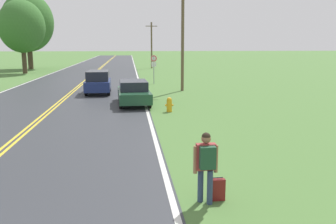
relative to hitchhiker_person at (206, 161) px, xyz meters
The scene contains 10 objects.
hitchhiker_person is the anchor object (origin of this frame).
suitcase 0.86m from the hitchhiker_person, 24.37° to the left, with size 0.37×0.15×0.58m.
fire_hydrant 11.66m from the hitchhiker_person, 87.74° to the left, with size 0.46×0.30×0.81m.
traffic_sign 25.99m from the hitchhiker_person, 88.66° to the left, with size 0.60×0.10×2.70m.
utility_pole_midground 21.10m from the hitchhiker_person, 83.00° to the left, with size 1.80×0.24×8.57m.
utility_pole_far 48.59m from the hitchhiker_person, 87.82° to the left, with size 1.80×0.24×7.07m.
tree_left_verge 51.89m from the hitchhiker_person, 108.80° to the left, with size 7.52×7.52×11.27m.
tree_behind_sign 43.10m from the hitchhiker_person, 110.62° to the left, with size 5.73×5.73×9.22m.
car_dark_green_sedan_approaching 14.52m from the hitchhiker_person, 95.82° to the left, with size 2.10×4.73×1.47m.
car_dark_blue_suv_mid_near 20.06m from the hitchhiker_person, 101.74° to the left, with size 1.93×3.95×1.73m.
Camera 1 is at (4.50, -4.24, 3.69)m, focal length 38.00 mm.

